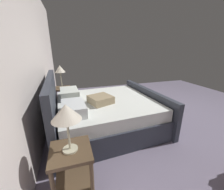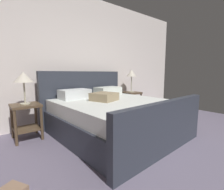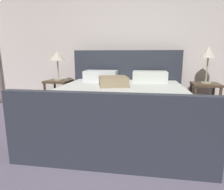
# 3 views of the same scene
# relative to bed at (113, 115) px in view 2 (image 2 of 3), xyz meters

# --- Properties ---
(wall_back) EXTENTS (6.35, 0.12, 2.86)m
(wall_back) POSITION_rel_bed_xyz_m (0.15, 1.22, 1.08)
(wall_back) COLOR silver
(wall_back) RESTS_ON ground
(bed) EXTENTS (2.10, 2.24, 1.15)m
(bed) POSITION_rel_bed_xyz_m (0.00, 0.00, 0.00)
(bed) COLOR #2E323D
(bed) RESTS_ON ground
(nightstand_right) EXTENTS (0.44, 0.44, 0.60)m
(nightstand_right) POSITION_rel_bed_xyz_m (1.31, 0.84, 0.06)
(nightstand_right) COLOR brown
(nightstand_right) RESTS_ON ground
(table_lamp_right) EXTENTS (0.26, 0.26, 0.61)m
(table_lamp_right) POSITION_rel_bed_xyz_m (1.31, 0.84, 0.74)
(table_lamp_right) COLOR #B7B293
(table_lamp_right) RESTS_ON nightstand_right
(nightstand_left) EXTENTS (0.44, 0.44, 0.60)m
(nightstand_left) POSITION_rel_bed_xyz_m (-1.31, 0.69, 0.06)
(nightstand_left) COLOR brown
(nightstand_left) RESTS_ON ground
(table_lamp_left) EXTENTS (0.30, 0.30, 0.53)m
(table_lamp_left) POSITION_rel_bed_xyz_m (-1.31, 0.69, 0.68)
(table_lamp_left) COLOR #B7B293
(table_lamp_left) RESTS_ON nightstand_left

